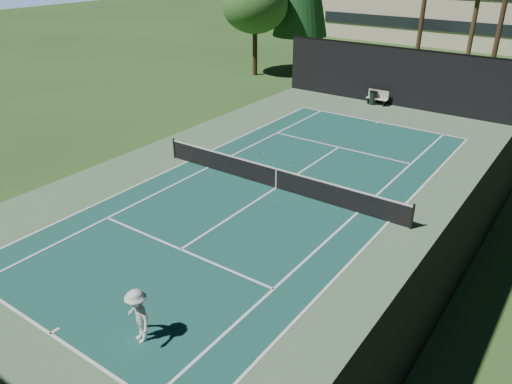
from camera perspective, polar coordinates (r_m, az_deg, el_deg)
ground at (r=23.12m, az=2.28°, el=0.43°), size 160.00×160.00×0.00m
apron_slab at (r=23.11m, az=2.28°, el=0.44°), size 18.00×32.00×0.01m
court_surface at (r=23.11m, az=2.28°, el=0.45°), size 10.97×23.77×0.01m
court_lines at (r=23.11m, az=2.28°, el=0.47°), size 11.07×23.87×0.01m
tennis_net at (r=22.88m, az=2.30°, el=1.68°), size 12.90×0.10×1.10m
fence at (r=22.37m, az=2.46°, el=5.12°), size 18.04×32.05×4.03m
player at (r=14.61m, az=-13.35°, el=-13.64°), size 1.25×0.95×1.72m
tennis_ball_b at (r=27.00m, az=0.93°, el=4.45°), size 0.08×0.08×0.08m
tennis_ball_c at (r=25.49m, az=4.02°, el=3.01°), size 0.06×0.06×0.06m
tennis_ball_d at (r=28.82m, az=-5.88°, el=5.74°), size 0.06×0.06×0.06m
park_bench at (r=36.75m, az=13.73°, el=10.51°), size 1.50×0.45×1.02m
trash_bin at (r=36.73m, az=13.23°, el=10.44°), size 0.56×0.56×0.95m
decid_tree_c at (r=43.78m, az=-0.12°, el=20.62°), size 5.44×5.44×8.09m
campus_building at (r=64.73m, az=26.63°, el=18.49°), size 40.50×12.50×8.30m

